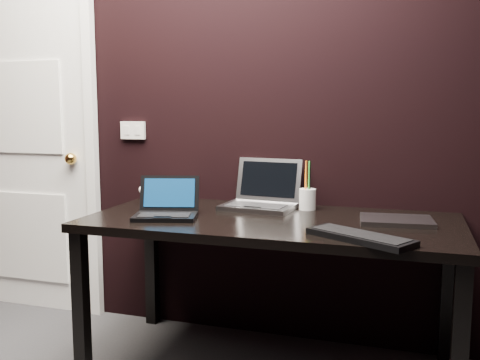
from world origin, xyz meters
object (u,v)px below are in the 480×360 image
(desk, at_px, (271,235))
(mobile_phone, at_px, (150,203))
(desk_phone, at_px, (160,196))
(closed_laptop, at_px, (396,220))
(ext_keyboard, at_px, (360,237))
(netbook, at_px, (167,209))
(silver_laptop, at_px, (261,199))
(pen_cup, at_px, (307,198))
(door, at_px, (26,141))

(desk, relative_size, mobile_phone, 18.21)
(desk, xyz_separation_m, desk_phone, (-0.66, 0.20, 0.12))
(closed_laptop, bearing_deg, ext_keyboard, -108.71)
(desk_phone, bearing_deg, desk, -16.69)
(closed_laptop, bearing_deg, mobile_phone, -177.16)
(desk_phone, bearing_deg, netbook, -59.13)
(desk_phone, bearing_deg, ext_keyboard, -24.55)
(silver_laptop, height_order, desk_phone, silver_laptop)
(silver_laptop, relative_size, pen_cup, 1.54)
(ext_keyboard, bearing_deg, closed_laptop, 71.29)
(closed_laptop, distance_m, desk_phone, 1.23)
(door, height_order, pen_cup, door)
(silver_laptop, xyz_separation_m, closed_laptop, (0.67, -0.17, -0.04))
(silver_laptop, xyz_separation_m, desk_phone, (-0.55, -0.04, -0.01))
(desk, bearing_deg, silver_laptop, 115.95)
(netbook, distance_m, desk_phone, 0.37)
(desk, height_order, silver_laptop, silver_laptop)
(silver_laptop, bearing_deg, desk, -64.05)
(netbook, height_order, desk_phone, netbook)
(door, xyz_separation_m, netbook, (1.18, -0.50, -0.27))
(netbook, bearing_deg, mobile_phone, 139.75)
(door, xyz_separation_m, pen_cup, (1.77, -0.11, -0.25))
(closed_laptop, bearing_deg, door, 172.11)
(netbook, relative_size, silver_laptop, 0.90)
(closed_laptop, bearing_deg, silver_laptop, 166.06)
(netbook, bearing_deg, door, 157.12)
(desk_phone, bearing_deg, closed_laptop, -6.07)
(netbook, relative_size, ext_keyboard, 0.77)
(desk, relative_size, pen_cup, 6.91)
(door, relative_size, desk_phone, 9.37)
(netbook, distance_m, mobile_phone, 0.20)
(netbook, bearing_deg, desk_phone, 120.87)
(closed_laptop, height_order, mobile_phone, mobile_phone)
(door, bearing_deg, closed_laptop, -7.89)
(desk, xyz_separation_m, netbook, (-0.47, -0.12, 0.11))
(door, bearing_deg, desk_phone, -10.13)
(desk_phone, distance_m, pen_cup, 0.79)
(pen_cup, bearing_deg, closed_laptop, -24.15)
(mobile_phone, bearing_deg, desk_phone, 100.70)
(desk, distance_m, desk_phone, 0.70)
(closed_laptop, height_order, desk_phone, desk_phone)
(netbook, bearing_deg, ext_keyboard, -11.24)
(desk, distance_m, pen_cup, 0.32)
(desk_phone, height_order, mobile_phone, desk_phone)
(netbook, distance_m, closed_laptop, 1.04)
(desk, height_order, netbook, netbook)
(desk, height_order, mobile_phone, mobile_phone)
(desk_phone, xyz_separation_m, mobile_phone, (0.04, -0.19, -0.00))
(door, height_order, mobile_phone, door)
(desk, bearing_deg, mobile_phone, 178.99)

